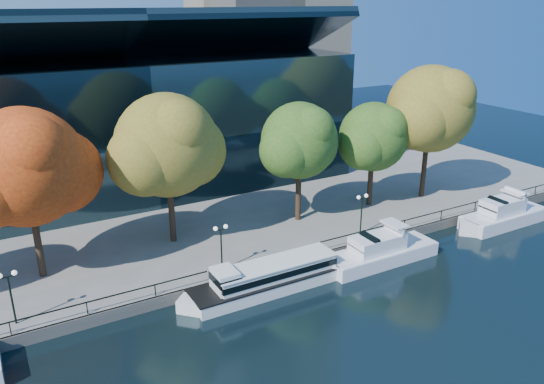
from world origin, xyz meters
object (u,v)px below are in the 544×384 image
cruiser_near (377,252)px  lamp_2 (362,205)px  tree_4 (375,138)px  tree_5 (432,111)px  lamp_1 (221,237)px  tree_1 (28,169)px  lamp_0 (9,286)px  tree_3 (301,142)px  tree_2 (169,147)px  tour_boat (266,277)px  cruiser_far (501,215)px

cruiser_near → lamp_2: (1.17, 3.91, 2.89)m
tree_4 → tree_5: bearing=-7.1°
lamp_1 → tree_4: bearing=15.5°
tree_1 → lamp_0: size_ratio=3.44×
tree_1 → tree_3: size_ratio=1.15×
tree_2 → tree_5: tree_5 is taller
lamp_0 → lamp_2: (30.16, 0.00, 0.00)m
tree_1 → tree_5: 40.28m
tree_1 → tree_3: (24.28, -0.31, -0.95)m
tree_2 → tree_4: size_ratio=1.22×
tree_2 → tree_3: size_ratio=1.14×
tree_2 → tree_3: (12.76, -1.40, -0.86)m
tree_2 → lamp_2: bearing=-24.9°
tree_2 → tree_3: bearing=-6.3°
cruiser_near → tree_4: bearing=53.6°
tree_5 → lamp_1: bearing=-170.1°
tour_boat → lamp_1: lamp_1 is taller
cruiser_near → tree_1: (-26.22, 10.19, 8.98)m
tree_1 → lamp_2: tree_1 is taller
cruiser_near → tree_3: size_ratio=1.00×
cruiser_far → lamp_2: lamp_2 is taller
cruiser_far → lamp_1: bearing=172.9°
cruiser_far → tree_4: 15.27m
lamp_2 → tour_boat: bearing=-165.3°
tree_2 → lamp_1: (1.38, -7.37, -6.00)m
tree_4 → cruiser_near: bearing=-126.4°
cruiser_far → lamp_2: 16.17m
tree_3 → tree_4: size_ratio=1.07×
cruiser_near → cruiser_far: cruiser_far is taller
cruiser_near → lamp_1: bearing=163.6°
lamp_0 → tree_2: bearing=27.3°
lamp_2 → lamp_0: bearing=180.0°
tour_boat → cruiser_far: bearing=-1.2°
tree_5 → tree_2: bearing=174.8°
cruiser_near → tree_1: tree_1 is taller
tour_boat → cruiser_near: 10.90m
tree_2 → lamp_0: (-14.29, -7.37, -6.00)m
tour_boat → cruiser_far: (27.53, -0.57, -0.00)m
tree_3 → tree_5: (15.97, -1.19, 1.69)m
tree_2 → lamp_1: tree_2 is taller
tree_2 → tree_4: 21.86m
tree_5 → cruiser_far: bearing=-72.8°
cruiser_far → tree_2: bearing=160.5°
cruiser_near → lamp_0: lamp_0 is taller
tree_5 → tour_boat: bearing=-162.3°
tree_2 → lamp_1: 9.61m
tree_4 → lamp_2: (-5.86, -5.65, -4.47)m
cruiser_near → lamp_1: size_ratio=2.99×
tour_boat → tree_3: tree_3 is taller
cruiser_near → cruiser_far: (16.66, 0.19, 0.09)m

